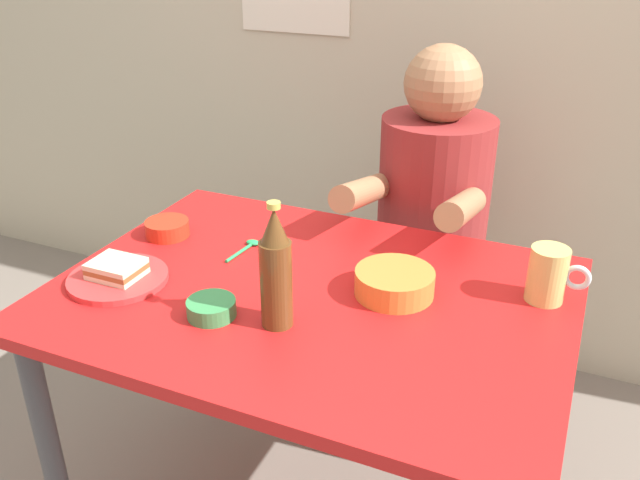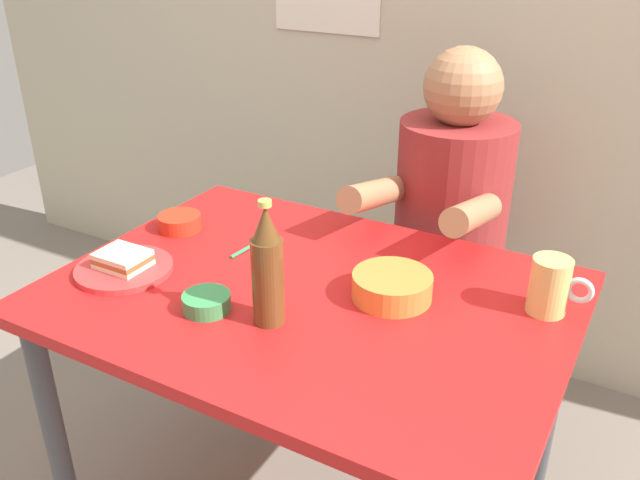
% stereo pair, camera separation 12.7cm
% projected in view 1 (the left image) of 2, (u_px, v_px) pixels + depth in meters
% --- Properties ---
extents(dining_table, '(1.10, 0.80, 0.74)m').
position_uv_depth(dining_table, '(311.00, 327.00, 1.48)').
color(dining_table, red).
rests_on(dining_table, ground).
extents(stool, '(0.34, 0.34, 0.45)m').
position_uv_depth(stool, '(424.00, 311.00, 2.09)').
color(stool, '#4C4C51').
rests_on(stool, ground).
extents(person_seated, '(0.33, 0.56, 0.72)m').
position_uv_depth(person_seated, '(433.00, 189.00, 1.90)').
color(person_seated, maroon).
rests_on(person_seated, stool).
extents(plate_orange, '(0.22, 0.22, 0.01)m').
position_uv_depth(plate_orange, '(118.00, 278.00, 1.47)').
color(plate_orange, red).
rests_on(plate_orange, dining_table).
extents(sandwich, '(0.11, 0.09, 0.04)m').
position_uv_depth(sandwich, '(117.00, 269.00, 1.46)').
color(sandwich, beige).
rests_on(sandwich, plate_orange).
extents(beer_mug, '(0.13, 0.08, 0.12)m').
position_uv_depth(beer_mug, '(549.00, 275.00, 1.38)').
color(beer_mug, '#D1BC66').
rests_on(beer_mug, dining_table).
extents(beer_bottle, '(0.06, 0.06, 0.26)m').
position_uv_depth(beer_bottle, '(276.00, 271.00, 1.27)').
color(beer_bottle, '#593819').
rests_on(beer_bottle, dining_table).
extents(dip_bowl_green, '(0.10, 0.10, 0.03)m').
position_uv_depth(dip_bowl_green, '(211.00, 307.00, 1.34)').
color(dip_bowl_green, '#388C4C').
rests_on(dip_bowl_green, dining_table).
extents(sauce_bowl_chili, '(0.11, 0.11, 0.04)m').
position_uv_depth(sauce_bowl_chili, '(167.00, 228.00, 1.67)').
color(sauce_bowl_chili, red).
rests_on(sauce_bowl_chili, dining_table).
extents(soup_bowl_orange, '(0.17, 0.17, 0.05)m').
position_uv_depth(soup_bowl_orange, '(394.00, 282.00, 1.41)').
color(soup_bowl_orange, orange).
rests_on(soup_bowl_orange, dining_table).
extents(spoon, '(0.04, 0.12, 0.01)m').
position_uv_depth(spoon, '(248.00, 246.00, 1.62)').
color(spoon, '#26A559').
rests_on(spoon, dining_table).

